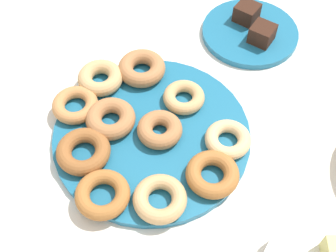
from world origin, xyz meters
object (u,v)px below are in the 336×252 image
object	(u,v)px
donut_2	(228,139)
donut_10	(100,78)
donut_0	(111,117)
brownie_near	(247,13)
cake_plate	(250,32)
donut_1	(212,174)
donut_7	(75,105)
donut_5	(103,194)
donut_3	(142,68)
donut_4	(184,97)
donut_9	(160,199)
donut_8	(83,151)
donut_plate	(152,134)
donut_6	(159,130)
brownie_far	(262,34)

from	to	relation	value
donut_2	donut_10	xyz separation A→B (m)	(-0.07, -0.26, 0.00)
donut_0	brownie_near	bearing A→B (deg)	150.44
cake_plate	donut_1	bearing A→B (deg)	-1.14
donut_7	donut_5	bearing A→B (deg)	34.93
cake_plate	donut_3	bearing A→B (deg)	-46.57
donut_4	donut_9	distance (m)	0.21
donut_3	donut_7	bearing A→B (deg)	-38.54
donut_0	donut_8	world-z (taller)	donut_0
donut_4	donut_5	xyz separation A→B (m)	(0.22, -0.08, 0.00)
donut_5	donut_plate	bearing A→B (deg)	164.68
donut_5	donut_7	size ratio (longest dim) A/B	1.05
donut_2	donut_6	distance (m)	0.12
cake_plate	donut_9	bearing A→B (deg)	-10.26
donut_0	donut_9	size ratio (longest dim) A/B	1.03
donut_4	brownie_near	distance (m)	0.26
donut_plate	donut_3	bearing A→B (deg)	-156.24
donut_8	brownie_near	size ratio (longest dim) A/B	2.05
donut_plate	cake_plate	world-z (taller)	same
brownie_far	brownie_near	bearing A→B (deg)	-143.97
donut_plate	brownie_far	bearing A→B (deg)	151.13
donut_0	donut_1	bearing A→B (deg)	71.67
brownie_far	cake_plate	bearing A→B (deg)	-135.00
donut_9	cake_plate	xyz separation A→B (m)	(-0.43, 0.08, -0.02)
donut_plate	donut_5	world-z (taller)	donut_5
donut_plate	donut_0	size ratio (longest dim) A/B	3.95
cake_plate	brownie_near	xyz separation A→B (m)	(-0.03, -0.02, 0.03)
donut_plate	brownie_far	world-z (taller)	brownie_far
donut_5	donut_4	bearing A→B (deg)	161.08
brownie_near	donut_0	bearing A→B (deg)	-29.56
donut_0	brownie_near	size ratio (longest dim) A/B	1.97
donut_0	donut_10	world-z (taller)	same
donut_8	donut_10	bearing A→B (deg)	-169.93
donut_10	donut_6	bearing A→B (deg)	58.16
donut_10	cake_plate	world-z (taller)	donut_10
donut_10	brownie_near	world-z (taller)	brownie_near
donut_3	cake_plate	size ratio (longest dim) A/B	0.45
donut_5	donut_1	bearing A→B (deg)	116.52
donut_5	donut_6	distance (m)	0.15
donut_0	donut_6	bearing A→B (deg)	87.15
donut_1	donut_8	xyz separation A→B (m)	(0.01, -0.22, 0.00)
donut_plate	donut_9	distance (m)	0.14
donut_8	brownie_near	world-z (taller)	brownie_near
donut_1	cake_plate	xyz separation A→B (m)	(-0.37, 0.01, -0.02)
donut_6	cake_plate	bearing A→B (deg)	159.65
donut_2	donut_10	size ratio (longest dim) A/B	0.93
donut_7	donut_8	xyz separation A→B (m)	(0.09, 0.05, 0.00)
donut_0	brownie_far	distance (m)	0.36
donut_9	donut_0	bearing A→B (deg)	-135.79
donut_1	donut_10	size ratio (longest dim) A/B	1.03
donut_5	donut_6	bearing A→B (deg)	158.96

